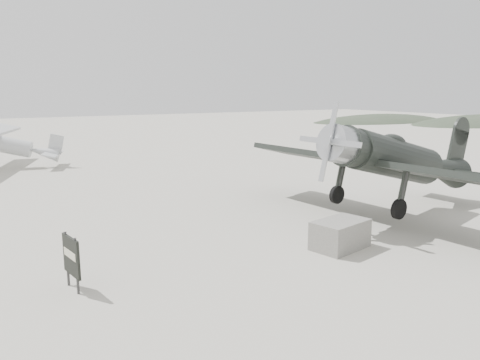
{
  "coord_description": "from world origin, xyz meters",
  "views": [
    {
      "loc": [
        -9.88,
        -13.87,
        4.96
      ],
      "look_at": [
        -0.52,
        1.53,
        1.5
      ],
      "focal_mm": 35.0,
      "sensor_mm": 36.0,
      "label": 1
    }
  ],
  "objects": [
    {
      "name": "sign_board",
      "position": [
        -7.72,
        -2.18,
        0.86
      ],
      "size": [
        0.21,
        1.0,
        1.44
      ],
      "rotation": [
        0.0,
        0.0,
        0.14
      ],
      "color": "#333333",
      "rests_on": "ground"
    },
    {
      "name": "hill_northeast",
      "position": [
        50.0,
        40.0,
        0.0
      ],
      "size": [
        32.0,
        16.0,
        5.2
      ],
      "primitive_type": "ellipsoid",
      "color": "#313E2D",
      "rests_on": "ground"
    },
    {
      "name": "lowwing_monoplane",
      "position": [
        5.12,
        -1.45,
        2.22
      ],
      "size": [
        9.29,
        13.01,
        4.19
      ],
      "rotation": [
        0.0,
        0.24,
        0.09
      ],
      "color": "black",
      "rests_on": "ground"
    },
    {
      "name": "ground",
      "position": [
        0.0,
        0.0,
        0.0
      ],
      "size": [
        160.0,
        160.0,
        0.0
      ],
      "primitive_type": "plane",
      "color": "#ABA497",
      "rests_on": "ground"
    },
    {
      "name": "equipment_block",
      "position": [
        0.26,
        -3.32,
        0.46
      ],
      "size": [
        2.01,
        1.48,
        0.91
      ],
      "primitive_type": "cube",
      "rotation": [
        0.0,
        0.0,
        0.2
      ],
      "color": "slate",
      "rests_on": "ground"
    }
  ]
}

